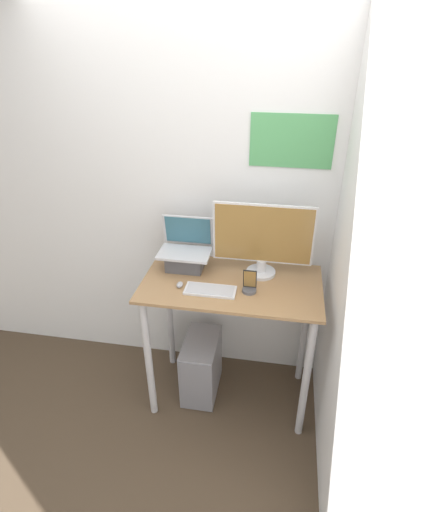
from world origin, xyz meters
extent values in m
plane|color=#473828|center=(0.00, 0.00, 0.00)|extent=(12.00, 12.00, 0.00)
cube|color=silver|center=(0.00, 0.68, 1.30)|extent=(6.00, 0.05, 2.60)
cube|color=#4C9959|center=(0.29, 0.65, 1.76)|extent=(0.49, 0.01, 0.31)
cube|color=silver|center=(0.64, 0.00, 1.30)|extent=(0.05, 6.00, 2.60)
cube|color=#936D47|center=(0.00, 0.30, 0.96)|extent=(1.10, 0.59, 0.02)
cylinder|color=#B7B7BC|center=(-0.50, 0.05, 0.48)|extent=(0.05, 0.05, 0.95)
cylinder|color=#B7B7BC|center=(0.50, 0.05, 0.48)|extent=(0.05, 0.05, 0.95)
cylinder|color=#B7B7BC|center=(-0.50, 0.54, 0.48)|extent=(0.05, 0.05, 0.95)
cylinder|color=#B7B7BC|center=(0.50, 0.54, 0.48)|extent=(0.05, 0.05, 0.95)
cube|color=#4C4C51|center=(-0.32, 0.40, 1.02)|extent=(0.23, 0.14, 0.11)
cube|color=#B7B7BC|center=(-0.32, 0.40, 1.09)|extent=(0.33, 0.20, 0.02)
cube|color=#B7B7BC|center=(-0.32, 0.52, 1.20)|extent=(0.33, 0.03, 0.20)
cube|color=#336072|center=(-0.32, 0.51, 1.20)|extent=(0.30, 0.02, 0.18)
cylinder|color=silver|center=(0.17, 0.43, 0.98)|extent=(0.18, 0.18, 0.02)
cylinder|color=silver|center=(0.17, 0.43, 1.03)|extent=(0.06, 0.06, 0.08)
cube|color=silver|center=(0.17, 0.44, 1.25)|extent=(0.61, 0.01, 0.38)
cube|color=olive|center=(0.17, 0.43, 1.25)|extent=(0.59, 0.01, 0.36)
cube|color=silver|center=(-0.11, 0.18, 0.98)|extent=(0.30, 0.13, 0.01)
cube|color=#A8A8AD|center=(-0.11, 0.18, 0.99)|extent=(0.28, 0.11, 0.00)
ellipsoid|color=#99999E|center=(-0.30, 0.20, 0.98)|extent=(0.04, 0.06, 0.03)
cylinder|color=#4C4C51|center=(0.12, 0.21, 0.98)|extent=(0.08, 0.08, 0.02)
cube|color=black|center=(0.12, 0.23, 1.05)|extent=(0.08, 0.04, 0.13)
cube|color=olive|center=(0.12, 0.22, 1.05)|extent=(0.07, 0.03, 0.12)
cube|color=gray|center=(-0.21, 0.31, 0.23)|extent=(0.23, 0.40, 0.45)
cube|color=slate|center=(-0.21, 0.10, 0.23)|extent=(0.22, 0.01, 0.43)
camera|label=1|loc=(0.27, -1.74, 2.32)|focal=28.00mm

